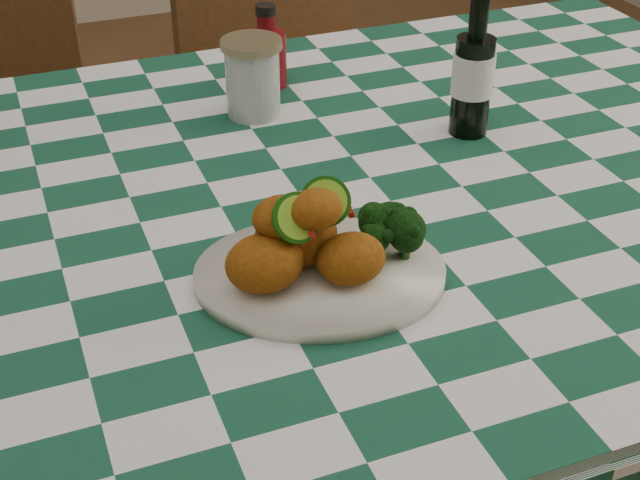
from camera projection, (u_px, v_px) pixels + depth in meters
name	position (u px, v px, depth m)	size (l,w,h in m)	color
dining_table	(301.00, 413.00, 1.37)	(1.66, 1.06, 0.79)	#154A33
plate	(320.00, 275.00, 0.98)	(0.28, 0.22, 0.02)	silver
fried_chicken_pile	(312.00, 231.00, 0.94)	(0.16, 0.12, 0.10)	#8B4D0D
broccoli_side	(387.00, 228.00, 1.00)	(0.07, 0.07, 0.05)	black
ketchup_bottle	(267.00, 46.00, 1.40)	(0.06, 0.06, 0.13)	#5F040A
mason_jar	(253.00, 78.00, 1.31)	(0.09, 0.09, 0.12)	#B2BCBA
beer_bottle	(474.00, 63.00, 1.23)	(0.06, 0.06, 0.21)	black
wooden_chair_right	(304.00, 137.00, 1.98)	(0.43, 0.45, 0.93)	#472814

